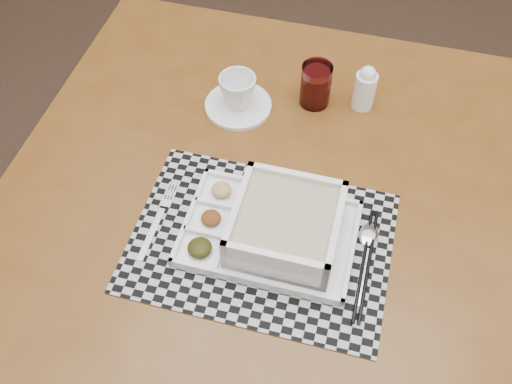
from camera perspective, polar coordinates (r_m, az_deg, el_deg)
floor at (r=1.89m, az=-2.26°, el=-12.67°), size 5.00×5.00×0.00m
dining_table at (r=1.21m, az=1.41°, el=-2.30°), size 1.16×1.16×0.81m
placemat at (r=1.07m, az=0.50°, el=-5.00°), size 0.50×0.38×0.00m
serving_tray at (r=1.05m, az=2.41°, el=-3.62°), size 0.33×0.24×0.09m
fork at (r=1.11m, az=-9.65°, el=-2.64°), size 0.03×0.19×0.00m
spoon at (r=1.09m, az=11.11°, el=-4.78°), size 0.04×0.18×0.01m
chopsticks at (r=1.06m, az=10.92°, el=-7.06°), size 0.03×0.24×0.01m
saucer at (r=1.29m, az=-1.79°, el=8.64°), size 0.15×0.15×0.01m
cup at (r=1.26m, az=-1.84°, el=10.04°), size 0.08×0.08×0.08m
juice_glass at (r=1.28m, az=5.98°, el=10.48°), size 0.07×0.07×0.10m
creamer_bottle at (r=1.29m, az=10.85°, el=10.19°), size 0.05×0.05×0.11m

